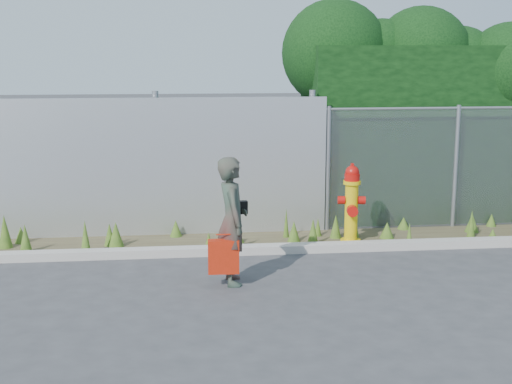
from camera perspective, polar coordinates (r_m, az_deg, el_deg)
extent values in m
plane|color=#3A393C|center=(8.82, 2.96, -8.14)|extent=(80.00, 80.00, 0.00)
cube|color=#A59E95|center=(10.50, 1.40, -4.57)|extent=(16.00, 0.22, 0.12)
cube|color=#473E28|center=(11.08, 0.98, -4.00)|extent=(16.00, 1.20, 0.01)
cone|color=#395B1B|center=(11.01, -11.63, -3.41)|extent=(0.18, 0.18, 0.36)
cone|color=#395B1B|center=(11.38, -6.43, -2.97)|extent=(0.20, 0.20, 0.27)
cone|color=#395B1B|center=(12.02, 11.72, -2.52)|extent=(0.21, 0.21, 0.21)
cone|color=#395B1B|center=(10.61, -13.49, -3.61)|extent=(0.16, 0.16, 0.51)
cone|color=#395B1B|center=(11.63, 18.40, -3.35)|extent=(0.19, 0.19, 0.21)
cone|color=#395B1B|center=(11.52, -18.29, -3.34)|extent=(0.20, 0.20, 0.26)
cone|color=#395B1B|center=(11.40, 7.94, -3.02)|extent=(0.13, 0.13, 0.26)
cone|color=#395B1B|center=(11.28, 6.39, -2.81)|extent=(0.18, 0.18, 0.38)
cone|color=#395B1B|center=(11.25, 2.43, -2.55)|extent=(0.09, 0.09, 0.48)
cone|color=#395B1B|center=(10.92, -11.14, -3.42)|extent=(0.24, 0.24, 0.39)
cone|color=#395B1B|center=(11.38, 4.97, -2.88)|extent=(0.12, 0.12, 0.30)
cone|color=#395B1B|center=(10.62, -1.59, -3.46)|extent=(0.22, 0.22, 0.45)
cone|color=#395B1B|center=(10.93, -17.96, -3.63)|extent=(0.19, 0.19, 0.43)
cone|color=#395B1B|center=(12.10, 16.89, -2.45)|extent=(0.23, 0.23, 0.31)
cone|color=#395B1B|center=(10.84, 4.58, -3.26)|extent=(0.18, 0.18, 0.42)
cone|color=#395B1B|center=(11.40, 10.43, -3.09)|extent=(0.23, 0.23, 0.26)
cone|color=#395B1B|center=(11.74, 16.85, -2.51)|extent=(0.13, 0.13, 0.45)
cone|color=#395B1B|center=(12.59, 18.31, -2.20)|extent=(0.17, 0.17, 0.22)
cone|color=#395B1B|center=(10.97, -1.53, -3.60)|extent=(0.23, 0.23, 0.22)
cone|color=#395B1B|center=(10.74, -3.81, -3.89)|extent=(0.12, 0.12, 0.24)
cone|color=#395B1B|center=(11.29, -19.45, -3.06)|extent=(0.21, 0.21, 0.51)
cone|color=#395B1B|center=(11.02, 3.05, -3.23)|extent=(0.20, 0.20, 0.33)
cone|color=#395B1B|center=(11.08, 12.16, -3.34)|extent=(0.10, 0.10, 0.36)
cube|color=#B4B6BC|center=(11.51, -15.67, 1.74)|extent=(8.50, 0.08, 2.20)
cylinder|color=gray|center=(11.47, -7.92, 2.27)|extent=(0.10, 0.10, 2.30)
cylinder|color=gray|center=(11.66, 4.46, 2.50)|extent=(0.10, 0.10, 2.30)
cylinder|color=gray|center=(11.61, 5.78, 1.81)|extent=(0.07, 0.07, 2.05)
cylinder|color=gray|center=(12.24, 15.68, 1.94)|extent=(0.07, 0.07, 2.05)
cube|color=black|center=(13.63, 19.52, 4.65)|extent=(7.30, 1.60, 3.00)
sphere|color=black|center=(12.72, 6.31, 11.00)|extent=(1.86, 1.86, 1.86)
sphere|color=black|center=(12.85, 10.00, 11.07)|extent=(1.11, 1.11, 1.11)
sphere|color=black|center=(13.06, 13.07, 10.52)|extent=(1.75, 1.75, 1.75)
sphere|color=black|center=(13.36, 15.76, 9.35)|extent=(1.57, 1.57, 1.57)
sphere|color=black|center=(13.32, 19.66, 9.20)|extent=(1.65, 1.65, 1.65)
cylinder|color=yellow|center=(11.09, 7.56, -3.94)|extent=(0.31, 0.31, 0.07)
cylinder|color=yellow|center=(10.99, 7.62, -1.75)|extent=(0.20, 0.20, 0.94)
cylinder|color=yellow|center=(10.89, 7.69, 0.77)|extent=(0.26, 0.26, 0.06)
cylinder|color=#B20F0A|center=(10.87, 7.70, 1.17)|extent=(0.23, 0.23, 0.11)
sphere|color=#B20F0A|center=(10.86, 7.71, 1.57)|extent=(0.21, 0.21, 0.21)
cylinder|color=#B20F0A|center=(10.84, 7.72, 2.14)|extent=(0.06, 0.06, 0.06)
cylinder|color=#B20F0A|center=(10.90, 6.86, -0.67)|extent=(0.11, 0.12, 0.12)
cylinder|color=#B20F0A|center=(10.98, 8.43, -0.63)|extent=(0.11, 0.12, 0.12)
cylinder|color=#B20F0A|center=(10.82, 7.82, -1.50)|extent=(0.17, 0.13, 0.17)
imported|color=#0F604A|center=(8.99, -1.92, -2.32)|extent=(0.43, 0.62, 1.63)
cube|color=#A31D09|center=(8.91, -2.62, -5.18)|extent=(0.38, 0.14, 0.43)
cylinder|color=#A31D09|center=(8.84, -2.63, -3.42)|extent=(0.18, 0.02, 0.02)
cube|color=black|center=(9.09, -1.39, -1.24)|extent=(0.22, 0.09, 0.16)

